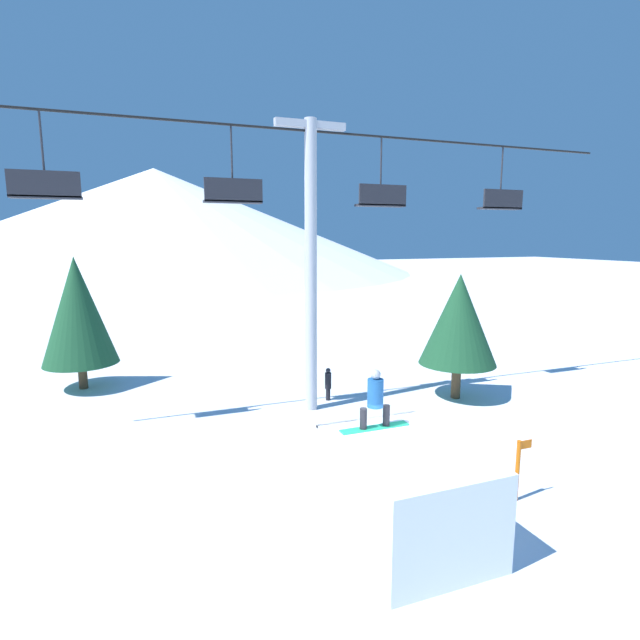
{
  "coord_description": "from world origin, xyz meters",
  "views": [
    {
      "loc": [
        -4.94,
        -8.15,
        6.02
      ],
      "look_at": [
        -0.03,
        4.64,
        3.72
      ],
      "focal_mm": 28.0,
      "sensor_mm": 36.0,
      "label": 1
    }
  ],
  "objects_px": {
    "snow_ramp": "(404,492)",
    "snowboarder": "(375,400)",
    "distant_skier": "(328,383)",
    "pine_tree_near": "(459,320)",
    "trail_marker": "(518,468)"
  },
  "relations": [
    {
      "from": "snowboarder",
      "to": "distant_skier",
      "type": "xyz_separation_m",
      "value": [
        1.9,
        7.41,
        -1.9
      ]
    },
    {
      "from": "snow_ramp",
      "to": "distant_skier",
      "type": "bearing_deg",
      "value": 78.25
    },
    {
      "from": "snow_ramp",
      "to": "snowboarder",
      "type": "relative_size",
      "value": 2.19
    },
    {
      "from": "trail_marker",
      "to": "distant_skier",
      "type": "relative_size",
      "value": 1.18
    },
    {
      "from": "distant_skier",
      "to": "snow_ramp",
      "type": "bearing_deg",
      "value": -101.75
    },
    {
      "from": "snowboarder",
      "to": "pine_tree_near",
      "type": "bearing_deg",
      "value": 42.39
    },
    {
      "from": "pine_tree_near",
      "to": "trail_marker",
      "type": "xyz_separation_m",
      "value": [
        -3.2,
        -6.71,
        -2.22
      ]
    },
    {
      "from": "snowboarder",
      "to": "trail_marker",
      "type": "bearing_deg",
      "value": -13.47
    },
    {
      "from": "distant_skier",
      "to": "pine_tree_near",
      "type": "bearing_deg",
      "value": -17.86
    },
    {
      "from": "snow_ramp",
      "to": "snowboarder",
      "type": "distance_m",
      "value": 1.94
    },
    {
      "from": "snowboarder",
      "to": "distant_skier",
      "type": "distance_m",
      "value": 7.88
    },
    {
      "from": "snow_ramp",
      "to": "distant_skier",
      "type": "distance_m",
      "value": 8.67
    },
    {
      "from": "snow_ramp",
      "to": "snowboarder",
      "type": "bearing_deg",
      "value": 96.9
    },
    {
      "from": "snowboarder",
      "to": "trail_marker",
      "type": "distance_m",
      "value": 3.83
    },
    {
      "from": "snow_ramp",
      "to": "trail_marker",
      "type": "bearing_deg",
      "value": 5.24
    }
  ]
}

